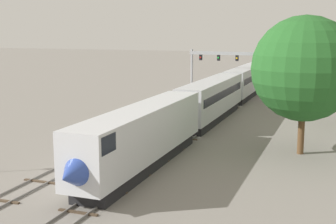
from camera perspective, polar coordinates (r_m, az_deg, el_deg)
The scene contains 7 objects.
ground_plane at distance 34.24m, azimuth -8.65°, elevation -8.16°, with size 400.00×400.00×0.00m, color gray.
track_main at distance 90.09m, azimuth 11.27°, elevation 3.12°, with size 2.60×200.00×0.16m.
track_near at distance 71.87m, azimuth 4.38°, elevation 1.57°, with size 2.60×160.00×0.16m.
passenger_train at distance 95.88m, azimuth 11.91°, elevation 5.04°, with size 3.04×144.80×4.80m.
signal_gantry at distance 72.21m, azimuth 7.33°, elevation 6.01°, with size 12.10×0.49×7.70m.
trackside_tree_left at distance 64.89m, azimuth 16.06°, elevation 7.51°, with size 7.23×7.23×11.83m.
trackside_tree_right at distance 40.94m, azimuth 16.41°, elevation 5.13°, with size 8.97×8.97×11.90m.
Camera 1 is at (15.93, -28.38, 10.63)m, focal length 49.61 mm.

